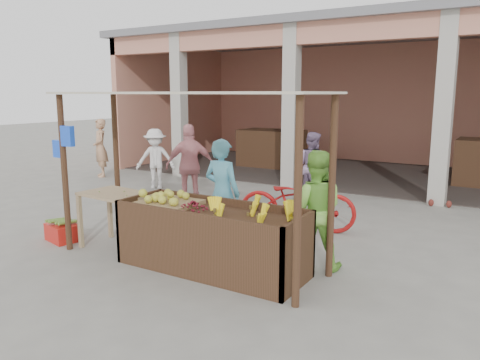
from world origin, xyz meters
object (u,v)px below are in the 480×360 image
Objects in this scene: red_crate at (63,232)px; motorcycle at (297,200)px; side_table at (116,202)px; vendor_green at (315,207)px; fruit_stall at (212,241)px; vendor_blue at (222,190)px.

red_crate is 3.94m from motorcycle.
side_table is 0.66× the size of vendor_green.
vendor_green is at bearing 27.99° from red_crate.
red_crate is 0.31× the size of vendor_green.
fruit_stall is 1.52× the size of vendor_green.
motorcycle is (0.65, 1.36, -0.35)m from vendor_blue.
fruit_stall is 2.30× the size of side_table.
motorcycle reaches higher than fruit_stall.
side_table is (-1.78, 0.01, 0.33)m from fruit_stall.
fruit_stall is 1.44× the size of vendor_blue.
fruit_stall is 1.23× the size of motorcycle.
red_crate is (-1.01, -0.23, -0.59)m from side_table.
vendor_green is at bearing 177.50° from vendor_blue.
side_table is 3.03m from motorcycle.
red_crate is at bearing -162.13° from side_table.
vendor_blue reaches higher than red_crate.
fruit_stall is 1.47m from vendor_green.
vendor_blue is (2.36, 1.14, 0.76)m from red_crate.
vendor_blue is at bearing 136.32° from motorcycle.
motorcycle is at bearing 84.38° from fruit_stall.
fruit_stall is 4.86× the size of red_crate.
side_table is at bearing 120.47° from motorcycle.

